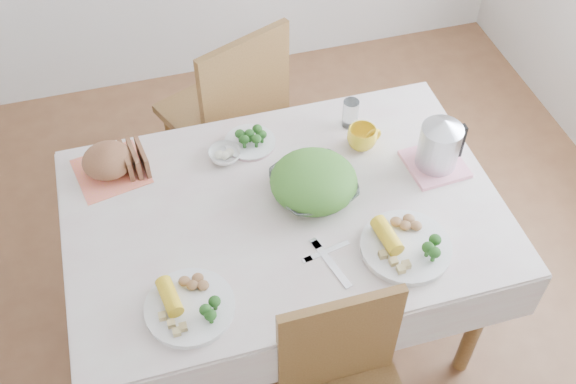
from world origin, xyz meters
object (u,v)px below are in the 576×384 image
object	(u,v)px
salad_bowl	(313,187)
yellow_mug	(362,138)
dining_table	(284,272)
chair_far	(222,117)
dinner_plate_right	(406,247)
dinner_plate_left	(190,308)
electric_kettle	(440,142)

from	to	relation	value
salad_bowl	yellow_mug	world-z (taller)	yellow_mug
dining_table	chair_far	world-z (taller)	chair_far
chair_far	salad_bowl	size ratio (longest dim) A/B	3.51
salad_bowl	yellow_mug	xyz separation A→B (m)	(0.24, 0.18, 0.01)
dining_table	dinner_plate_right	bearing A→B (deg)	-39.66
yellow_mug	chair_far	bearing A→B (deg)	123.92
salad_bowl	dinner_plate_right	xyz separation A→B (m)	(0.22, -0.32, -0.02)
dining_table	dinner_plate_left	bearing A→B (deg)	-141.06
chair_far	dinner_plate_left	bearing A→B (deg)	51.21
salad_bowl	yellow_mug	size ratio (longest dim) A/B	2.55
dinner_plate_right	yellow_mug	world-z (taller)	yellow_mug
dinner_plate_left	salad_bowl	bearing A→B (deg)	34.79
dining_table	salad_bowl	distance (m)	0.44
dinner_plate_right	yellow_mug	xyz separation A→B (m)	(0.02, 0.49, 0.03)
chair_far	yellow_mug	size ratio (longest dim) A/B	8.96
chair_far	dinner_plate_right	size ratio (longest dim) A/B	3.34
salad_bowl	electric_kettle	size ratio (longest dim) A/B	1.38
chair_far	electric_kettle	size ratio (longest dim) A/B	4.84
chair_far	dining_table	bearing A→B (deg)	71.07
chair_far	salad_bowl	world-z (taller)	chair_far
dinner_plate_right	electric_kettle	world-z (taller)	electric_kettle
dining_table	chair_far	size ratio (longest dim) A/B	1.39
dinner_plate_right	electric_kettle	bearing A→B (deg)	52.55
dinner_plate_right	yellow_mug	distance (m)	0.50
dining_table	yellow_mug	bearing A→B (deg)	30.73
salad_bowl	dinner_plate_right	bearing A→B (deg)	-55.39
dinner_plate_right	electric_kettle	xyz separation A→B (m)	(0.25, 0.33, 0.11)
chair_far	salad_bowl	xyz separation A→B (m)	(0.18, -0.80, 0.33)
dining_table	chair_far	distance (m)	0.85
salad_bowl	dinner_plate_left	xyz separation A→B (m)	(-0.50, -0.35, -0.02)
chair_far	dinner_plate_right	bearing A→B (deg)	86.44
dining_table	chair_far	bearing A→B (deg)	94.15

